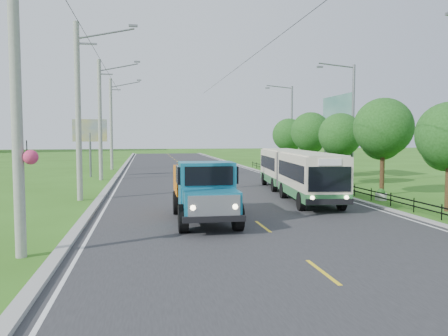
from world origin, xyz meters
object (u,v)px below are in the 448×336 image
object	(u,v)px
tree_third	(383,131)
billboard_right	(337,118)
tree_fifth	(311,134)
planter_mid	(324,181)
pole_mid	(100,119)
pole_far	(112,124)
bus	(295,169)
planter_far	(290,173)
pole_near	(79,110)
tree_back	(289,137)
tree_fourth	(340,137)
dump_truck	(204,187)
streetlight_far	(290,125)
billboard_left	(90,134)
streetlight_mid	(351,120)
planter_near	(381,195)
pole_nearest	(18,91)

from	to	relation	value
tree_third	billboard_right	bearing A→B (deg)	78.36
tree_fifth	planter_mid	distance (m)	7.21
pole_mid	pole_far	xyz separation A→B (m)	(0.00, 12.00, 0.00)
bus	planter_far	bearing A→B (deg)	79.06
pole_near	tree_back	size ratio (longest dim) A/B	1.82
pole_near	tree_fourth	world-z (taller)	pole_near
billboard_right	dump_truck	size ratio (longest dim) A/B	1.18
streetlight_far	billboard_left	world-z (taller)	streetlight_far
pole_near	streetlight_mid	world-z (taller)	pole_near
streetlight_mid	pole_far	bearing A→B (deg)	134.86
pole_far	billboard_right	xyz separation A→B (m)	(20.56, -13.00, 0.25)
tree_fourth	bus	xyz separation A→B (m)	(-5.37, -5.26, -1.98)
tree_fourth	streetlight_mid	size ratio (longest dim) A/B	0.60
planter_near	dump_truck	xyz separation A→B (m)	(-10.76, -4.39, 1.18)
bus	dump_truck	bearing A→B (deg)	-125.97
pole_near	dump_truck	bearing A→B (deg)	-50.46
streetlight_mid	billboard_left	world-z (taller)	streetlight_mid
pole_nearest	pole_mid	bearing A→B (deg)	90.06
pole_nearest	pole_mid	world-z (taller)	same
streetlight_far	billboard_left	size ratio (longest dim) A/B	1.74
planter_near	tree_third	bearing A→B (deg)	59.59
bus	dump_truck	distance (m)	9.85
pole_nearest	billboard_right	xyz separation A→B (m)	(20.54, 23.00, 0.41)
pole_mid	billboard_right	size ratio (longest dim) A/B	1.37
planter_mid	streetlight_far	bearing A→B (deg)	81.70
pole_mid	planter_far	xyz separation A→B (m)	(16.86, 1.00, -4.81)
billboard_left	dump_truck	xyz separation A→B (m)	(7.34, -22.39, -2.40)
tree_back	dump_truck	xyz separation A→B (m)	(-12.02, -24.53, -2.19)
pole_mid	planter_near	xyz separation A→B (m)	(16.86, -15.00, -4.81)
planter_far	bus	size ratio (longest dim) A/B	0.05
planter_far	billboard_right	xyz separation A→B (m)	(3.70, -2.00, 5.06)
streetlight_far	dump_truck	xyz separation A→B (m)	(-12.80, -26.39, -3.44)
bus	billboard_right	bearing A→B (deg)	61.38
tree_fourth	bus	bearing A→B (deg)	-135.58
streetlight_mid	planter_mid	world-z (taller)	streetlight_mid
pole_far	billboard_left	size ratio (longest dim) A/B	1.92
pole_mid	streetlight_mid	bearing A→B (deg)	-20.32
tree_back	billboard_right	world-z (taller)	billboard_right
planter_far	billboard_right	distance (m)	6.58
pole_far	planter_mid	distance (m)	25.85
pole_near	pole_far	world-z (taller)	same
dump_truck	streetlight_mid	bearing A→B (deg)	44.81
tree_fifth	bus	xyz separation A→B (m)	(-5.37, -11.26, -2.25)
billboard_right	dump_truck	xyz separation A→B (m)	(-14.46, -18.39, -3.88)
dump_truck	pole_nearest	bearing A→B (deg)	-142.08
pole_mid	billboard_left	distance (m)	3.47
streetlight_mid	streetlight_far	world-z (taller)	same
tree_fifth	billboard_right	distance (m)	2.87
tree_fourth	billboard_left	distance (m)	21.72
pole_mid	dump_truck	xyz separation A→B (m)	(6.10, -19.39, -3.63)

